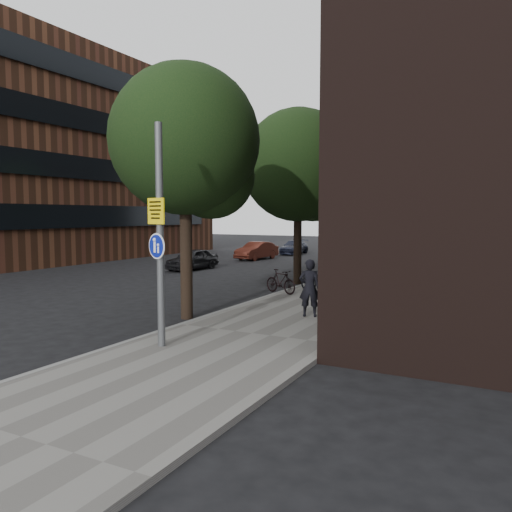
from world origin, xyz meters
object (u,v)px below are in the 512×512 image
Objects in this scene: pedestrian at (310,288)px; parked_car_near at (193,259)px; signpost at (160,235)px; parked_bike_facade_near at (340,292)px.

parked_car_near is (-10.90, 9.64, -0.37)m from pedestrian.
signpost is at bearing 53.19° from pedestrian.
signpost is 3.01× the size of parked_bike_facade_near.
parked_bike_facade_near is (0.25, 2.11, -0.41)m from pedestrian.
signpost is 7.37m from parked_bike_facade_near.
parked_bike_facade_near is (2.03, 6.77, -2.11)m from signpost.
pedestrian reaches higher than parked_bike_facade_near.
parked_bike_facade_near is at bearing -29.96° from parked_car_near.
signpost is 1.43× the size of parked_car_near.
parked_car_near is (-9.12, 14.30, -2.06)m from signpost.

